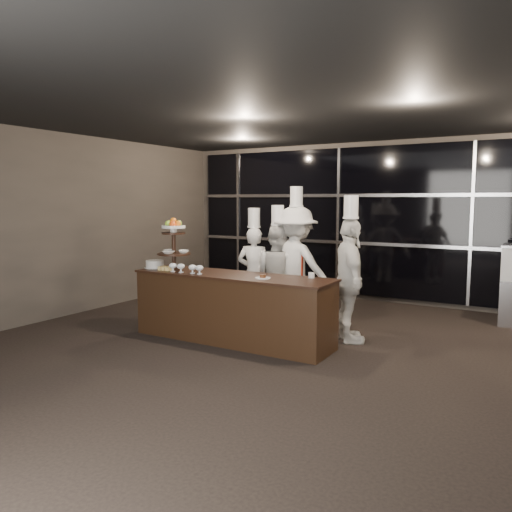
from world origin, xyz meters
The scene contains 13 objects.
room centered at (0.00, 0.00, 1.50)m, with size 10.00×10.00×10.00m.
window_wall centered at (0.00, 4.94, 1.50)m, with size 8.60×0.10×2.80m.
buffet_counter centered at (-1.30, 1.33, 0.47)m, with size 2.84×0.74×0.92m.
display_stand centered at (-2.30, 1.33, 1.34)m, with size 0.48×0.48×0.74m.
compotes centered at (-1.91, 1.11, 1.00)m, with size 0.57×0.11×0.12m.
layer_cake centered at (-2.63, 1.28, 0.97)m, with size 0.30×0.30×0.11m.
pastry_squares centered at (-2.32, 1.16, 0.95)m, with size 0.19×0.13×0.05m.
small_plate centered at (-0.77, 1.23, 0.94)m, with size 0.20×0.20×0.05m.
chef_cup centered at (-0.25, 1.58, 0.96)m, with size 0.08×0.08×0.07m, color white.
chef_a centered at (-1.66, 2.50, 0.78)m, with size 0.62×0.48×1.79m.
chef_b centered at (-1.22, 2.46, 0.79)m, with size 0.86×0.73×1.84m.
chef_c centered at (-0.96, 2.57, 0.92)m, with size 1.23×0.79×2.12m.
chef_d centered at (0.08, 2.10, 0.86)m, with size 0.87×1.05×1.98m.
Camera 1 is at (2.37, -4.22, 1.92)m, focal length 35.00 mm.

